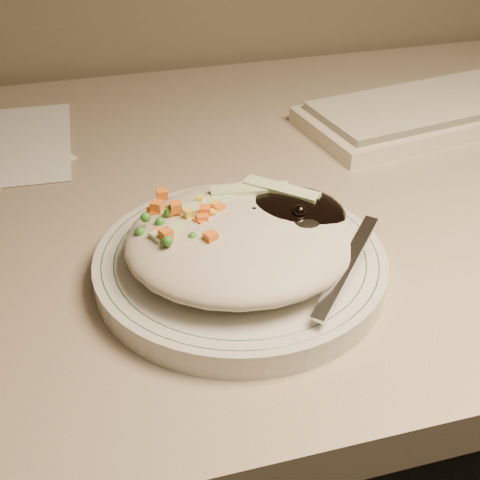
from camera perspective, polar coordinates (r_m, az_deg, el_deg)
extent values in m
cube|color=gray|center=(0.72, 0.91, 3.79)|extent=(1.40, 0.70, 0.04)
cylinder|color=silver|center=(0.57, 0.00, -2.18)|extent=(0.25, 0.25, 0.02)
torus|color=#144723|center=(0.56, 0.00, -1.35)|extent=(0.23, 0.23, 0.00)
torus|color=#144723|center=(0.56, 0.00, -1.35)|extent=(0.21, 0.21, 0.00)
ellipsoid|color=#AEA48D|center=(0.54, 0.14, 0.08)|extent=(0.19, 0.18, 0.04)
ellipsoid|color=black|center=(0.57, 4.13, 1.99)|extent=(0.10, 0.09, 0.03)
ellipsoid|color=orange|center=(0.55, -4.93, 0.66)|extent=(0.08, 0.08, 0.02)
sphere|color=black|center=(0.55, 1.19, 2.27)|extent=(0.01, 0.01, 0.01)
sphere|color=black|center=(0.56, 3.82, 2.99)|extent=(0.01, 0.01, 0.01)
sphere|color=black|center=(0.56, 6.27, 3.28)|extent=(0.01, 0.01, 0.01)
sphere|color=black|center=(0.57, 5.14, 3.36)|extent=(0.01, 0.01, 0.01)
sphere|color=black|center=(0.54, 5.09, 2.43)|extent=(0.01, 0.01, 0.01)
sphere|color=black|center=(0.56, 3.81, 2.59)|extent=(0.01, 0.01, 0.01)
sphere|color=black|center=(0.57, 4.52, 3.28)|extent=(0.01, 0.01, 0.01)
cube|color=orange|center=(0.55, -5.50, 2.82)|extent=(0.01, 0.01, 0.01)
cube|color=orange|center=(0.54, -3.37, 0.91)|extent=(0.01, 0.01, 0.01)
cube|color=orange|center=(0.56, -7.13, 2.91)|extent=(0.01, 0.01, 0.01)
cube|color=orange|center=(0.54, -3.00, 2.50)|extent=(0.01, 0.01, 0.01)
cube|color=orange|center=(0.54, -3.23, 1.82)|extent=(0.01, 0.01, 0.01)
cube|color=orange|center=(0.57, -7.36, 2.40)|extent=(0.01, 0.01, 0.01)
cube|color=orange|center=(0.55, -5.76, 2.47)|extent=(0.01, 0.01, 0.01)
cube|color=orange|center=(0.54, -3.38, 1.50)|extent=(0.01, 0.01, 0.01)
cube|color=orange|center=(0.55, -1.89, 2.68)|extent=(0.01, 0.01, 0.01)
cube|color=orange|center=(0.56, -6.66, 3.92)|extent=(0.01, 0.01, 0.01)
cube|color=orange|center=(0.52, -6.35, 0.51)|extent=(0.01, 0.01, 0.01)
cube|color=orange|center=(0.51, -2.52, 0.22)|extent=(0.01, 0.01, 0.01)
cube|color=orange|center=(0.53, -7.07, 0.48)|extent=(0.01, 0.01, 0.01)
cube|color=orange|center=(0.56, -7.20, 2.20)|extent=(0.01, 0.01, 0.01)
sphere|color=#388C28|center=(0.55, -3.47, 1.90)|extent=(0.01, 0.01, 0.01)
sphere|color=#388C28|center=(0.51, -6.20, -0.09)|extent=(0.01, 0.01, 0.01)
sphere|color=#388C28|center=(0.54, -6.83, 1.52)|extent=(0.01, 0.01, 0.01)
sphere|color=#388C28|center=(0.54, -8.06, 1.93)|extent=(0.01, 0.01, 0.01)
sphere|color=#388C28|center=(0.55, -3.89, 2.09)|extent=(0.01, 0.01, 0.01)
sphere|color=#388C28|center=(0.53, -2.45, 0.09)|extent=(0.01, 0.01, 0.01)
sphere|color=#388C28|center=(0.54, -4.93, 1.14)|extent=(0.01, 0.01, 0.01)
sphere|color=#388C28|center=(0.53, -5.25, -0.13)|extent=(0.01, 0.01, 0.01)
sphere|color=#388C28|center=(0.54, -8.51, 0.67)|extent=(0.01, 0.01, 0.01)
sphere|color=#388C28|center=(0.55, -5.91, 2.59)|extent=(0.01, 0.01, 0.01)
sphere|color=#388C28|center=(0.55, -6.10, 2.36)|extent=(0.01, 0.01, 0.01)
sphere|color=#388C28|center=(0.53, -6.47, 0.54)|extent=(0.01, 0.01, 0.01)
sphere|color=#388C28|center=(0.52, -4.05, 0.23)|extent=(0.01, 0.01, 0.01)
sphere|color=#388C28|center=(0.57, -1.93, 3.18)|extent=(0.01, 0.01, 0.01)
cube|color=yellow|center=(0.55, -4.01, 2.08)|extent=(0.01, 0.01, 0.01)
cube|color=yellow|center=(0.54, -2.32, 2.20)|extent=(0.01, 0.01, 0.01)
cube|color=yellow|center=(0.55, -5.19, 2.04)|extent=(0.01, 0.01, 0.01)
cube|color=yellow|center=(0.54, -4.42, 2.24)|extent=(0.01, 0.01, 0.01)
cube|color=yellow|center=(0.54, -4.87, 1.03)|extent=(0.01, 0.01, 0.01)
cube|color=yellow|center=(0.55, -2.27, 2.95)|extent=(0.01, 0.01, 0.01)
cube|color=yellow|center=(0.56, -3.45, 3.42)|extent=(0.01, 0.01, 0.01)
cube|color=yellow|center=(0.54, -3.87, 1.10)|extent=(0.01, 0.01, 0.01)
cube|color=#B2D18C|center=(0.57, -1.93, 3.53)|extent=(0.07, 0.04, 0.00)
cube|color=#B2D18C|center=(0.58, 0.85, 4.36)|extent=(0.07, 0.02, 0.00)
cube|color=#B2D18C|center=(0.54, -4.26, 1.32)|extent=(0.07, 0.04, 0.00)
cube|color=#B2D18C|center=(0.57, 3.54, 4.38)|extent=(0.06, 0.06, 0.00)
cube|color=#B2D18C|center=(0.54, 0.80, 0.83)|extent=(0.07, 0.02, 0.00)
cube|color=#B2D18C|center=(0.53, 0.32, 0.86)|extent=(0.07, 0.03, 0.00)
ellipsoid|color=silver|center=(0.54, 5.21, 1.56)|extent=(0.06, 0.06, 0.01)
cube|color=silver|center=(0.52, 9.06, -2.22)|extent=(0.09, 0.09, 0.03)
cube|color=beige|center=(0.90, 17.88, 10.64)|extent=(0.42, 0.20, 0.02)
cube|color=beige|center=(0.90, 18.04, 11.46)|extent=(0.39, 0.18, 0.01)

